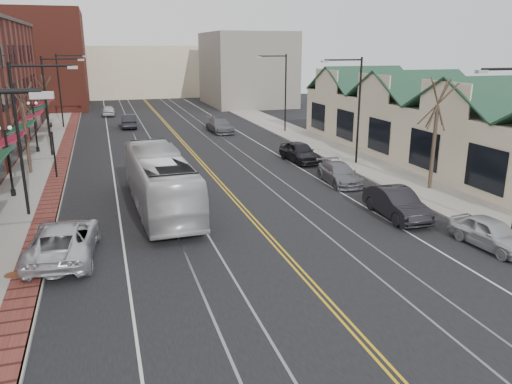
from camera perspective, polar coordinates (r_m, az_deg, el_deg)
ground at (r=16.73m, az=12.03°, el=-16.22°), size 160.00×160.00×0.00m
sidewalk_left at (r=33.69m, az=-24.59°, el=-0.39°), size 4.00×120.00×0.15m
sidewalk_right at (r=38.51m, az=13.40°, el=2.61°), size 4.00×120.00×0.15m
building_right at (r=41.43m, az=20.83°, el=6.08°), size 8.00×36.00×4.60m
backdrop_left at (r=82.65m, az=-23.94°, el=13.64°), size 14.00×18.00×14.00m
backdrop_mid at (r=97.54m, az=-13.23°, el=13.30°), size 22.00×14.00×9.00m
backdrop_right at (r=80.38m, az=-1.10°, el=13.88°), size 12.00×16.00×11.00m
streetlight_l_1 at (r=28.68m, az=-24.77°, el=7.06°), size 3.33×0.25×8.00m
streetlight_l_2 at (r=44.50m, az=-22.34°, el=10.12°), size 3.33×0.25×8.00m
streetlight_l_3 at (r=60.41m, az=-21.16°, el=11.56°), size 3.33×0.25×8.00m
streetlight_r_1 at (r=38.95m, az=11.15°, el=10.30°), size 3.33×0.25×8.00m
streetlight_r_2 at (r=53.54m, az=2.95°, el=12.13°), size 3.33×0.25×8.00m
lamppost_l_2 at (r=33.32m, az=-26.38°, el=3.00°), size 0.84×0.28×4.27m
lamppost_l_3 at (r=46.98m, az=-23.92°, el=6.72°), size 0.84×0.28×4.27m
tree_left_near at (r=38.90m, az=-24.91°, el=6.85°), size 1.78×1.37×6.48m
tree_left_far at (r=54.71m, az=-22.86°, el=9.15°), size 1.66×1.28×6.02m
tree_right_mid at (r=33.19m, az=19.78°, el=6.43°), size 1.90×1.46×6.93m
manhole_far at (r=22.33m, az=-26.10°, el=-8.51°), size 0.60×0.60×0.02m
traffic_signal at (r=36.90m, az=-22.15°, el=4.88°), size 0.18×0.15×3.80m
transit_bus at (r=28.47m, az=-10.91°, el=1.25°), size 3.16×11.91×3.29m
parked_suv at (r=23.26m, az=-21.15°, el=-5.20°), size 3.18×6.04×1.62m
parked_car_a at (r=25.24m, az=25.28°, el=-4.28°), size 2.02×4.23×1.40m
parked_car_b at (r=27.85m, az=15.75°, el=-1.25°), size 1.88×4.88×1.59m
parked_car_c at (r=33.99m, az=9.51°, el=2.08°), size 2.16×4.77×1.36m
parked_car_d at (r=40.03m, az=5.04°, el=4.58°), size 2.24×4.85×1.61m
distant_car_left at (r=58.80m, az=-14.32°, el=7.86°), size 1.81×4.74×1.54m
distant_car_right at (r=54.12m, az=-4.16°, el=7.62°), size 2.37×5.35×1.53m
distant_car_far at (r=69.92m, az=-16.51°, el=8.91°), size 1.80×4.18×1.40m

